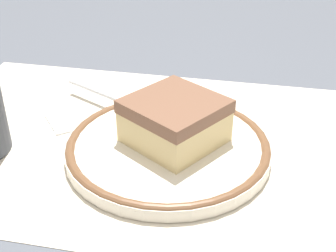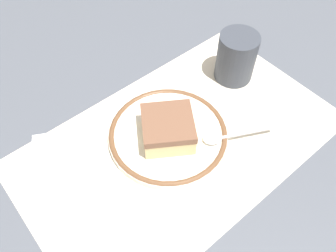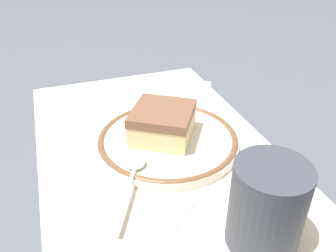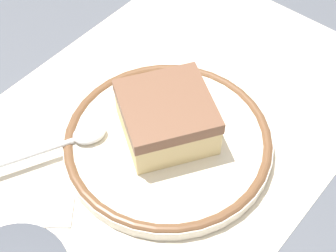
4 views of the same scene
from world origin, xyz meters
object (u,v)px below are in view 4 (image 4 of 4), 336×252
object	(u,v)px
napkin	(318,85)
sugar_packet	(45,211)
plate	(168,141)
spoon	(74,139)
cake_slice	(167,117)

from	to	relation	value
napkin	sugar_packet	world-z (taller)	sugar_packet
plate	spoon	size ratio (longest dim) A/B	1.69
plate	sugar_packet	size ratio (longest dim) A/B	4.18
napkin	sugar_packet	bearing A→B (deg)	-20.40
spoon	napkin	bearing A→B (deg)	148.58
cake_slice	plate	bearing A→B (deg)	48.65
spoon	napkin	size ratio (longest dim) A/B	0.92
plate	spoon	world-z (taller)	spoon
plate	spoon	xyz separation A→B (m)	(0.06, -0.07, 0.01)
spoon	sugar_packet	bearing A→B (deg)	24.08
napkin	sugar_packet	distance (m)	0.32
plate	sugar_packet	distance (m)	0.14
plate	napkin	size ratio (longest dim) A/B	1.55
spoon	sugar_packet	distance (m)	0.08
plate	sugar_packet	xyz separation A→B (m)	(0.13, -0.04, -0.00)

